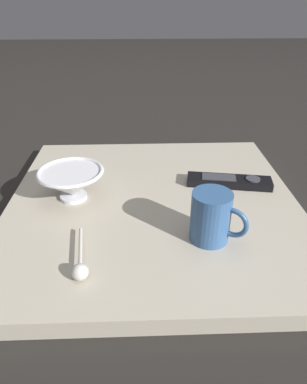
# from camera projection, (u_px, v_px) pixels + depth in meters

# --- Properties ---
(ground_plane) EXTENTS (6.00, 6.00, 0.00)m
(ground_plane) POSITION_uv_depth(u_px,v_px,m) (153.00, 213.00, 0.76)
(ground_plane) COLOR black
(table) EXTENTS (0.62, 0.62, 0.03)m
(table) POSITION_uv_depth(u_px,v_px,m) (153.00, 207.00, 0.75)
(table) COLOR #B7AD99
(table) RESTS_ON ground
(cereal_bowl) EXTENTS (0.14, 0.14, 0.07)m
(cereal_bowl) POSITION_uv_depth(u_px,v_px,m) (72.00, 182.00, 0.73)
(cereal_bowl) COLOR silver
(cereal_bowl) RESTS_ON table
(coffee_mug) EXTENTS (0.10, 0.08, 0.09)m
(coffee_mug) POSITION_uv_depth(u_px,v_px,m) (212.00, 217.00, 0.61)
(coffee_mug) COLOR #33598C
(coffee_mug) RESTS_ON table
(teaspoon) EXTENTS (0.03, 0.13, 0.03)m
(teaspoon) POSITION_uv_depth(u_px,v_px,m) (80.00, 268.00, 0.54)
(teaspoon) COLOR silver
(teaspoon) RESTS_ON table
(tv_remote_near) EXTENTS (0.20, 0.08, 0.02)m
(tv_remote_near) POSITION_uv_depth(u_px,v_px,m) (229.00, 181.00, 0.80)
(tv_remote_near) COLOR black
(tv_remote_near) RESTS_ON table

